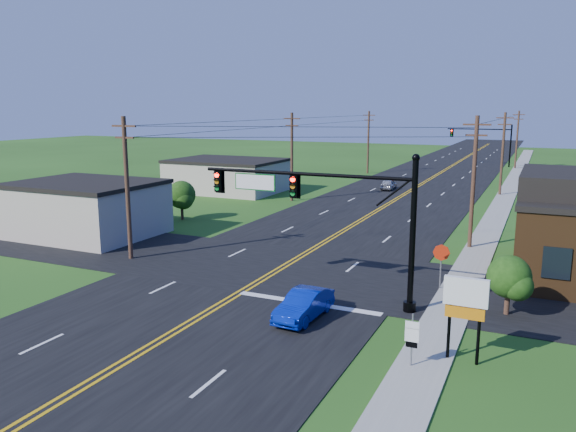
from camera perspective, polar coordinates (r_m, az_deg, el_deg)
The scene contains 22 objects.
ground at distance 24.28m, azimuth -13.62°, elevation -12.45°, with size 260.00×260.00×0.00m, color #234714.
road_main at distance 69.43m, azimuth 12.74°, elevation 2.85°, with size 16.00×220.00×0.04m, color black.
road_cross at distance 33.89m, azimuth -0.97°, elevation -5.30°, with size 70.00×10.00×0.04m, color black.
sidewalk at distance 58.21m, azimuth 20.79°, elevation 0.89°, with size 2.00×160.00×0.08m, color gray.
signal_mast_main at distance 27.55m, azimuth 3.54°, elevation 0.98°, with size 11.30×0.60×7.48m.
signal_mast_far at distance 97.92m, azimuth 19.14°, elevation 7.48°, with size 10.98×0.60×7.48m.
cream_bldg_near at distance 44.76m, azimuth -19.84°, elevation 0.73°, with size 10.20×8.20×4.10m.
cream_bldg_far at distance 64.91m, azimuth -6.20°, elevation 4.14°, with size 12.20×9.20×3.70m.
utility_pole_left_a at distance 36.41m, azimuth -16.03°, elevation 2.98°, with size 1.80×0.28×9.00m.
utility_pole_left_b at distance 57.59m, azimuth 0.39°, elevation 6.21°, with size 1.80×0.28×9.00m.
utility_pole_left_c at distance 82.89m, azimuth 8.16°, elevation 7.56°, with size 1.80×0.28×9.00m.
utility_pole_right_a at distance 39.84m, azimuth 18.33°, elevation 3.50°, with size 1.80×0.28×9.00m.
utility_pole_right_b at distance 65.63m, azimuth 20.97°, elevation 6.07°, with size 1.80×0.28×9.00m.
utility_pole_right_c at distance 95.53m, azimuth 22.25°, elevation 7.30°, with size 1.80×0.28×9.00m.
tree_right_back at distance 43.91m, azimuth 26.82°, elevation 0.72°, with size 3.00×3.00×4.10m.
shrub_corner at distance 27.92m, azimuth 21.54°, elevation -5.77°, with size 2.00×2.00×2.86m.
tree_left at distance 48.88m, azimuth -10.76°, elevation 2.13°, with size 2.40×2.40×3.37m.
blue_car at distance 25.89m, azimuth 1.63°, elevation -9.08°, with size 1.37×3.92×1.29m, color #071FA4.
distant_car at distance 66.89m, azimuth 10.17°, elevation 3.17°, with size 1.46×3.63×1.24m, color #A6A7AB.
route_sign at distance 21.61m, azimuth 12.48°, elevation -11.88°, with size 0.53×0.08×2.10m.
stop_sign at distance 30.64m, azimuth 15.30°, elevation -4.06°, with size 0.88×0.13×2.47m.
pylon_sign at distance 22.15m, azimuth 17.59°, elevation -8.24°, with size 1.62×0.24×3.33m.
Camera 1 is at (14.09, -17.32, 9.53)m, focal length 35.00 mm.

